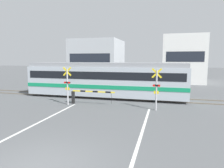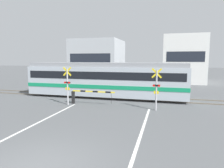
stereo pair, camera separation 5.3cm
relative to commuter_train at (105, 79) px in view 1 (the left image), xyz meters
name	(u,v)px [view 1 (the left image)]	position (x,y,z in m)	size (l,w,h in m)	color
rail_track_near	(118,99)	(1.40, -0.72, -1.63)	(50.00, 0.10, 0.08)	#6B6051
rail_track_far	(122,96)	(1.40, 0.72, -1.63)	(50.00, 0.10, 0.08)	#6B6051
road_stripe_left	(15,134)	(-1.41, -9.71, -1.67)	(0.14, 12.57, 0.01)	white
road_stripe_right	(137,148)	(4.21, -9.71, -1.67)	(0.14, 12.57, 0.01)	white
commuter_train	(105,79)	(0.00, 0.00, 0.00)	(14.15, 2.79, 3.12)	#ADB7C1
crossing_barrier_near	(84,94)	(-0.78, -3.13, -0.92)	(3.44, 0.20, 1.06)	black
crossing_barrier_far	(148,86)	(3.58, 2.89, -0.92)	(3.44, 0.20, 1.06)	black
crossing_signal_left	(67,84)	(-1.86, -3.63, -0.10)	(0.68, 0.15, 2.86)	#B2B2B7
crossing_signal_right	(156,87)	(4.66, -3.63, -0.10)	(0.68, 0.15, 2.86)	#B2B2B7
building_left_of_street	(98,60)	(-5.84, 15.10, 1.60)	(7.65, 7.89, 6.54)	#B2B7BC
building_right_of_street	(182,59)	(7.69, 15.10, 1.73)	(5.76, 7.89, 6.81)	white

